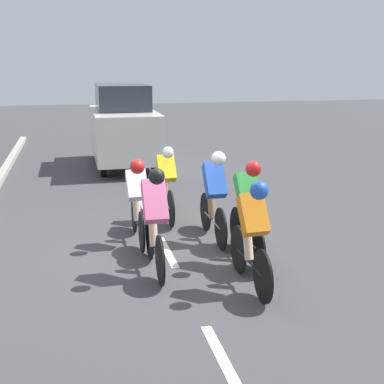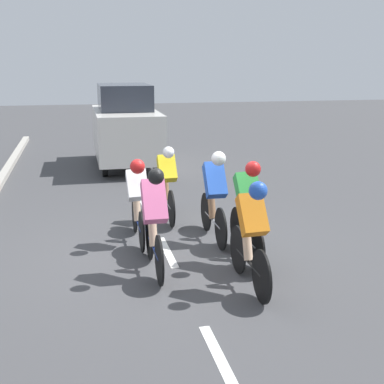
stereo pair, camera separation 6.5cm
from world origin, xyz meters
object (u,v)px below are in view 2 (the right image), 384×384
cyclist_white (137,198)px  support_car (126,126)px  cyclist_orange (251,231)px  cyclist_pink (154,218)px  cyclist_yellow (167,181)px  cyclist_green (248,208)px  cyclist_blue (214,193)px

cyclist_white → support_car: 6.72m
cyclist_white → support_car: (-0.43, -6.70, 0.36)m
cyclist_orange → support_car: support_car is taller
cyclist_pink → support_car: support_car is taller
cyclist_orange → cyclist_yellow: 3.38m
cyclist_orange → cyclist_pink: bearing=-34.9°
cyclist_yellow → cyclist_green: 2.50m
support_car → cyclist_orange: bearing=95.1°
cyclist_pink → cyclist_yellow: size_ratio=0.98×
cyclist_white → cyclist_orange: bearing=119.8°
cyclist_orange → cyclist_green: size_ratio=1.03×
cyclist_yellow → support_car: support_car is taller
cyclist_pink → cyclist_yellow: cyclist_pink is taller
cyclist_pink → cyclist_blue: bearing=-134.8°
cyclist_green → support_car: 7.95m
cyclist_blue → cyclist_green: (-0.25, 1.01, 0.00)m
cyclist_yellow → cyclist_pink: bearing=76.6°
cyclist_yellow → cyclist_white: cyclist_white is taller
cyclist_orange → support_car: size_ratio=0.43×
cyclist_pink → cyclist_white: size_ratio=1.00×
cyclist_orange → cyclist_yellow: bearing=-80.7°
cyclist_pink → cyclist_green: bearing=-173.4°
cyclist_pink → support_car: size_ratio=0.43×
cyclist_orange → support_car: bearing=-84.9°
cyclist_orange → cyclist_blue: 1.97m
cyclist_pink → cyclist_green: 1.42m
cyclist_green → cyclist_pink: bearing=6.6°
cyclist_blue → cyclist_green: 1.04m
cyclist_green → cyclist_white: bearing=-38.3°
cyclist_yellow → cyclist_white: (0.68, 1.19, 0.03)m
cyclist_pink → cyclist_orange: bearing=145.1°
cyclist_pink → cyclist_green: (-1.41, -0.16, 0.01)m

